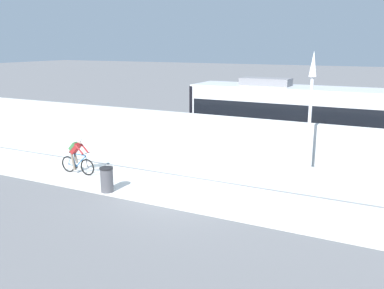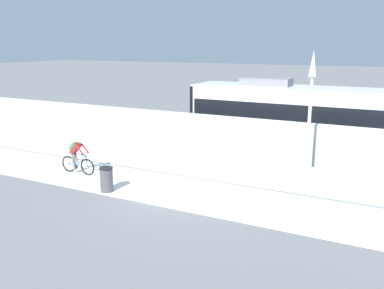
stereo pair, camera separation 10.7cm
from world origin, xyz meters
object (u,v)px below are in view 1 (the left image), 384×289
object	(u,v)px
cyclist_on_bike	(77,156)
trash_bin	(107,180)
tram	(304,120)
lamp_post_antenna	(311,105)

from	to	relation	value
cyclist_on_bike	trash_bin	bearing A→B (deg)	-26.11
tram	trash_bin	bearing A→B (deg)	-124.16
cyclist_on_bike	lamp_post_antenna	size ratio (longest dim) A/B	0.34
cyclist_on_bike	lamp_post_antenna	xyz separation A→B (m)	(9.18, 2.15, 2.49)
cyclist_on_bike	tram	bearing A→B (deg)	40.43
cyclist_on_bike	lamp_post_antenna	bearing A→B (deg)	13.19
tram	trash_bin	xyz separation A→B (m)	(-5.50, -8.10, -1.41)
trash_bin	lamp_post_antenna	bearing A→B (deg)	27.12
lamp_post_antenna	trash_bin	bearing A→B (deg)	-152.88
lamp_post_antenna	cyclist_on_bike	bearing A→B (deg)	-166.81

